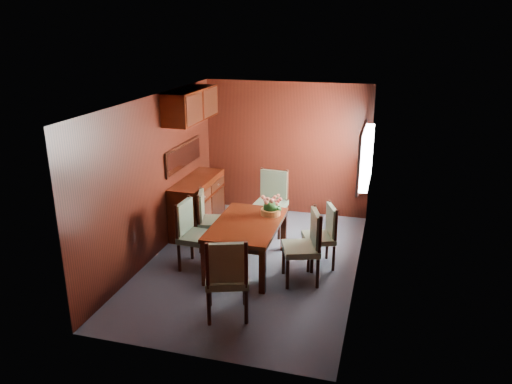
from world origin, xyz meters
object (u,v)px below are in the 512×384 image
(sideboard, at_px, (198,204))
(flower_centerpiece, at_px, (271,205))
(chair_left_near, at_px, (192,231))
(chair_right_near, at_px, (307,242))
(chair_head, at_px, (227,274))
(dining_table, at_px, (247,229))

(sideboard, distance_m, flower_centerpiece, 1.66)
(flower_centerpiece, bearing_deg, chair_left_near, -149.43)
(sideboard, xyz_separation_m, chair_left_near, (0.44, -1.32, 0.11))
(chair_right_near, height_order, chair_head, chair_head)
(dining_table, bearing_deg, chair_left_near, -165.51)
(chair_head, bearing_deg, dining_table, 77.04)
(flower_centerpiece, bearing_deg, sideboard, 153.52)
(flower_centerpiece, bearing_deg, chair_head, -93.07)
(dining_table, relative_size, chair_head, 1.39)
(sideboard, bearing_deg, flower_centerpiece, -26.48)
(chair_head, bearing_deg, chair_left_near, 108.94)
(chair_head, bearing_deg, flower_centerpiece, 67.46)
(sideboard, bearing_deg, chair_head, -61.18)
(dining_table, xyz_separation_m, chair_head, (0.15, -1.35, -0.00))
(chair_left_near, height_order, chair_right_near, chair_right_near)
(chair_left_near, xyz_separation_m, flower_centerpiece, (1.00, 0.59, 0.28))
(sideboard, distance_m, chair_left_near, 1.39)
(sideboard, xyz_separation_m, flower_centerpiece, (1.45, -0.72, 0.39))
(dining_table, bearing_deg, flower_centerpiece, 56.84)
(sideboard, height_order, dining_table, sideboard)
(chair_right_near, height_order, flower_centerpiece, chair_right_near)
(sideboard, bearing_deg, chair_left_near, -71.31)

